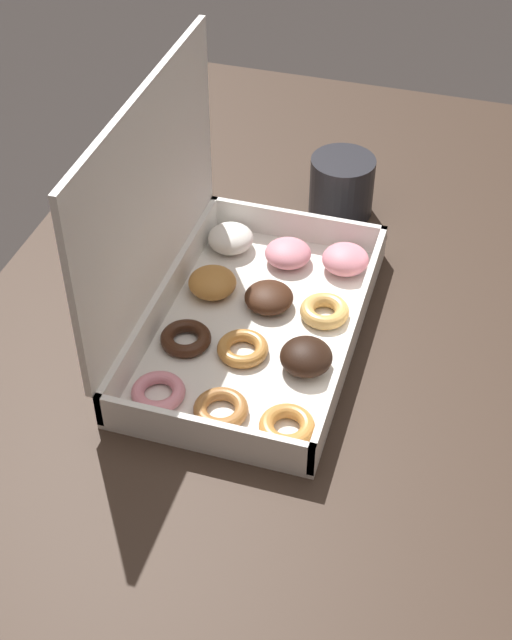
# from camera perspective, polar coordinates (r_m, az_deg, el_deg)

# --- Properties ---
(ground_plane) EXTENTS (8.00, 8.00, 0.00)m
(ground_plane) POSITION_cam_1_polar(r_m,az_deg,el_deg) (1.72, 1.69, -19.56)
(ground_plane) COLOR #2D2826
(dining_table) EXTENTS (1.28, 0.80, 0.77)m
(dining_table) POSITION_cam_1_polar(r_m,az_deg,el_deg) (1.18, 2.34, -4.01)
(dining_table) COLOR #38281E
(dining_table) RESTS_ON ground_plane
(donut_box) EXTENTS (0.39, 0.25, 0.30)m
(donut_box) POSITION_cam_1_polar(r_m,az_deg,el_deg) (1.06, -1.61, 2.28)
(donut_box) COLOR silver
(donut_box) RESTS_ON dining_table
(coffee_mug) EXTENTS (0.09, 0.09, 0.09)m
(coffee_mug) POSITION_cam_1_polar(r_m,az_deg,el_deg) (1.27, 5.49, 8.61)
(coffee_mug) COLOR #232328
(coffee_mug) RESTS_ON dining_table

